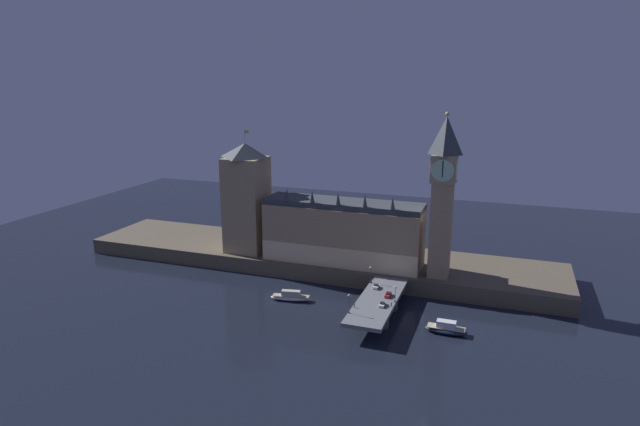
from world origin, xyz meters
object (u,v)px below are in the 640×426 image
Objects in this scene: car_southbound_trail at (388,295)px; pedestrian_near_rail at (354,305)px; street_lamp_mid at (395,292)px; street_lamp_near at (349,301)px; boat_downstream at (446,329)px; clock_tower at (443,192)px; street_lamp_far at (371,273)px; victoria_tower at (247,197)px; car_northbound_lead at (376,286)px; pedestrian_mid_walk at (391,304)px; car_southbound_lead at (382,304)px; pedestrian_far_rail at (372,281)px; boat_upstream at (291,297)px.

pedestrian_near_rail reaches higher than car_southbound_trail.
street_lamp_mid is (3.42, -4.06, 3.14)m from car_southbound_trail.
street_lamp_mid is at bearing 48.83° from street_lamp_near.
street_lamp_near is 0.49× the size of boat_downstream.
clock_tower is 9.66× the size of street_lamp_far.
victoria_tower reaches higher than street_lamp_mid.
car_northbound_lead is 32.75m from boat_downstream.
pedestrian_near_rail is at bearing -98.67° from car_northbound_lead.
pedestrian_mid_walk is 23.07m from street_lamp_far.
car_southbound_lead reaches higher than boat_downstream.
clock_tower is 1.18× the size of victoria_tower.
pedestrian_near_rail is at bearing -123.60° from car_southbound_trail.
street_lamp_far is at bearing 115.59° from car_southbound_lead.
pedestrian_far_rail is at bearing -17.59° from victoria_tower.
street_lamp_near reaches higher than boat_downstream.
boat_downstream is (60.80, -7.62, 0.17)m from boat_upstream.
street_lamp_far is 0.40× the size of boat_upstream.
street_lamp_near reaches higher than boat_upstream.
pedestrian_far_rail is at bearing 130.31° from street_lamp_mid.
pedestrian_far_rail is (-12.07, 19.09, 0.00)m from pedestrian_mid_walk.
pedestrian_near_rail reaches higher than car_southbound_lead.
pedestrian_mid_walk is 1.00× the size of pedestrian_far_rail.
street_lamp_mid is at bearing -47.25° from car_northbound_lead.
street_lamp_far is at bearing -146.69° from clock_tower.
street_lamp_near is at bearing -162.89° from boat_downstream.
boat_upstream is (-38.38, -1.35, -5.95)m from car_southbound_trail.
car_southbound_trail is 0.77× the size of street_lamp_mid.
victoria_tower is at bearing 177.01° from clock_tower.
pedestrian_mid_walk is 16.59m from street_lamp_near.
boat_downstream is at bearing -14.49° from street_lamp_mid.
boat_downstream is at bearing -7.14° from boat_upstream.
street_lamp_far is at bearing 123.13° from pedestrian_mid_walk.
pedestrian_far_rail is 0.26× the size of street_lamp_mid.
clock_tower is 3.90× the size of boat_upstream.
car_southbound_lead is 10.13m from pedestrian_near_rail.
car_southbound_lead is (73.48, -40.15, -24.56)m from victoria_tower.
victoria_tower is 35.07× the size of pedestrian_far_rail.
victoria_tower is at bearing 142.10° from street_lamp_near.
street_lamp_far is at bearing 176.79° from pedestrian_far_rail.
street_lamp_mid is (9.45, -10.23, 3.11)m from car_northbound_lead.
car_southbound_trail is at bearing 158.19° from boat_downstream.
car_southbound_lead is (6.04, -15.25, -0.08)m from car_northbound_lead.
street_lamp_mid reaches higher than pedestrian_near_rail.
pedestrian_far_rail is at bearing 89.22° from street_lamp_near.
street_lamp_far is (0.00, 29.44, -0.17)m from street_lamp_near.
boat_upstream is (-41.80, 2.71, -9.09)m from street_lamp_mid.
car_southbound_lead is 21.70m from pedestrian_far_rail.
victoria_tower reaches higher than street_lamp_near.
clock_tower is 44.48m from pedestrian_far_rail.
clock_tower is 54.10m from boat_downstream.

